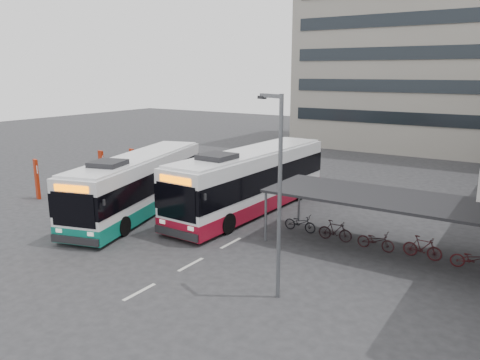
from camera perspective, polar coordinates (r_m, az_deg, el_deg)
The scene contains 11 objects.
ground at distance 23.73m, azimuth -6.18°, elevation -6.50°, with size 120.00×120.00×0.00m, color #28282B.
bike_shelter at distance 22.01m, azimuth 16.48°, elevation -4.39°, with size 10.00×4.00×2.54m.
office_block at distance 54.09m, azimuth 25.26°, elevation 16.74°, with size 30.00×15.00×25.00m, color gray.
road_markings at distance 20.09m, azimuth -6.02°, elevation -10.20°, with size 0.15×7.60×0.01m.
bus_main at distance 27.02m, azimuth 1.32°, elevation -0.10°, with size 3.13×12.92×3.80m.
bus_teal at distance 27.26m, azimuth -12.24°, elevation -0.53°, with size 5.82×12.26×3.55m.
pedestrian at distance 25.98m, azimuth -12.39°, elevation -2.95°, with size 0.65×0.43×1.78m, color black.
lamp_post at distance 16.04m, azimuth 4.66°, elevation -0.69°, with size 1.21×0.59×7.22m.
sign_totem_south at distance 32.29m, azimuth -23.53°, elevation 0.17°, with size 0.54×0.32×2.55m.
sign_totem_mid at distance 35.17m, azimuth -16.54°, elevation 1.59°, with size 0.52×0.23×2.41m.
sign_totem_north at distance 36.29m, azimuth -13.03°, elevation 2.03°, with size 0.49×0.24×2.28m.
Camera 1 is at (14.23, -17.26, 7.92)m, focal length 35.00 mm.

